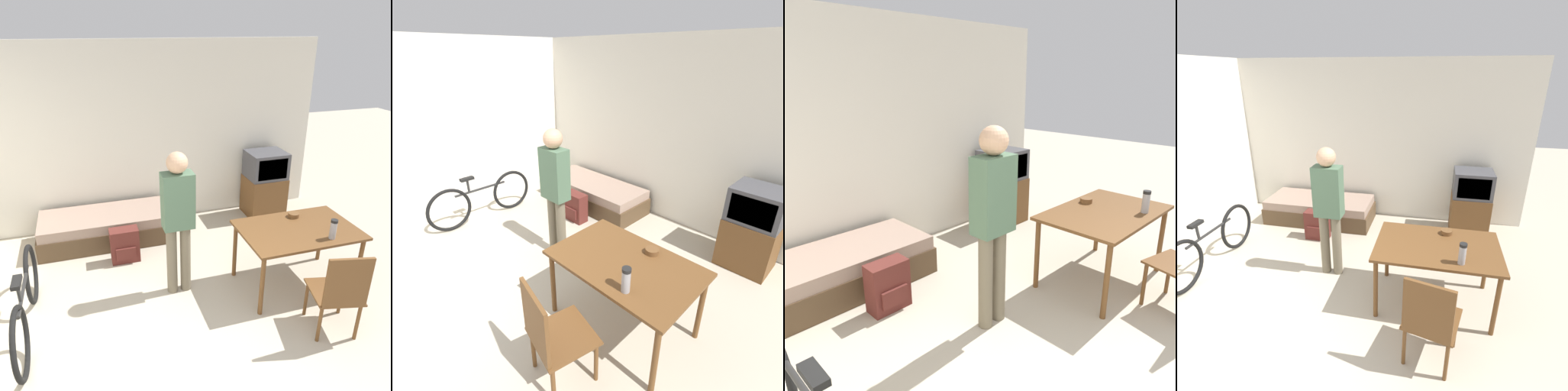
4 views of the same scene
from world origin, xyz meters
The scene contains 8 objects.
wall_back centered at (0.00, 3.63, 1.35)m, with size 5.48×0.06×2.70m.
daybed centered at (-0.71, 3.13, 0.21)m, with size 1.85×0.78×0.42m.
tv centered at (1.84, 3.25, 0.52)m, with size 0.60×0.52×1.06m.
dining_table centered at (1.32, 1.42, 0.67)m, with size 1.33×0.85×0.75m.
person_standing centered at (0.00, 1.71, 0.99)m, with size 0.34×0.23×1.69m.
thermos_flask centered at (1.56, 1.13, 0.88)m, with size 0.07×0.07×0.22m.
mate_bowl centered at (1.42, 1.69, 0.78)m, with size 0.13×0.13×0.05m.
backpack centered at (-0.52, 2.51, 0.23)m, with size 0.37×0.22×0.46m.
Camera 3 is at (-2.08, -0.22, 2.05)m, focal length 35.00 mm.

